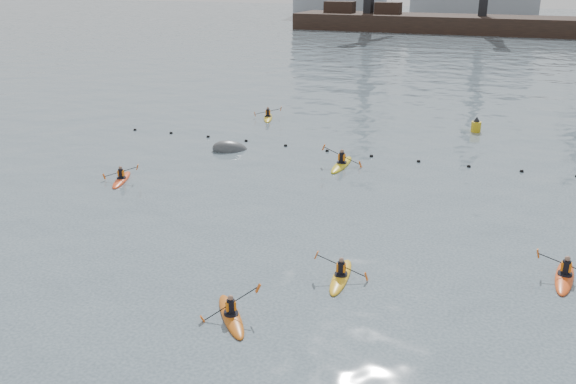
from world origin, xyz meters
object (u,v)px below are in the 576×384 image
kayaker_0 (231,315)px  nav_buoy (476,127)px  kayaker_1 (341,276)px  kayaker_5 (268,117)px  kayaker_3 (342,164)px  kayaker_4 (565,276)px  kayaker_2 (121,179)px  mooring_buoy (230,150)px

kayaker_0 → nav_buoy: (5.28, 29.49, 0.30)m
kayaker_1 → kayaker_5: size_ratio=0.95×
kayaker_1 → nav_buoy: size_ratio=2.42×
kayaker_1 → nav_buoy: nav_buoy is taller
kayaker_1 → kayaker_3: 14.45m
kayaker_0 → kayaker_4: 12.91m
kayaker_0 → kayaker_2: bearing=100.4°
kayaker_5 → nav_buoy: (15.92, 1.63, 0.29)m
kayaker_5 → nav_buoy: 16.00m
kayaker_1 → kayaker_2: 16.28m
kayaker_3 → mooring_buoy: 7.87m
kayaker_0 → kayaker_4: kayaker_0 is taller
kayaker_2 → mooring_buoy: 8.39m
kayaker_3 → mooring_buoy: kayaker_3 is taller
kayaker_0 → kayaker_5: 29.82m
kayaker_0 → kayaker_3: kayaker_3 is taller
nav_buoy → kayaker_3: bearing=-120.3°
kayaker_4 → kayaker_2: bearing=-3.6°
kayaker_3 → kayaker_4: 16.18m
mooring_buoy → nav_buoy: bearing=36.9°
kayaker_4 → mooring_buoy: bearing=-24.5°
kayaker_2 → kayaker_5: (1.58, 17.19, 0.01)m
kayaker_0 → mooring_buoy: bearing=78.3°
nav_buoy → mooring_buoy: bearing=-143.1°
kayaker_4 → nav_buoy: (-5.40, 22.23, 0.29)m
kayaker_2 → kayaker_5: size_ratio=0.93×
kayaker_4 → kayaker_5: (-21.32, 20.60, -0.00)m
kayaker_3 → nav_buoy: 13.40m
kayaker_3 → kayaker_5: size_ratio=1.11×
nav_buoy → kayaker_4: bearing=-76.3°
kayaker_2 → kayaker_5: 17.27m
kayaker_0 → kayaker_4: (10.68, 7.26, 0.01)m
kayaker_0 → kayaker_3: size_ratio=0.75×
kayaker_5 → nav_buoy: size_ratio=2.55×
kayaker_0 → kayaker_2: size_ratio=0.90×
kayaker_2 → kayaker_0: bearing=-61.7°
kayaker_1 → kayaker_2: bearing=150.4°
kayaker_3 → kayaker_5: 13.51m
kayaker_1 → kayaker_2: kayaker_1 is taller
kayaker_0 → kayaker_5: (-10.64, 27.86, 0.01)m
mooring_buoy → nav_buoy: nav_buoy is taller
kayaker_5 → mooring_buoy: kayaker_5 is taller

